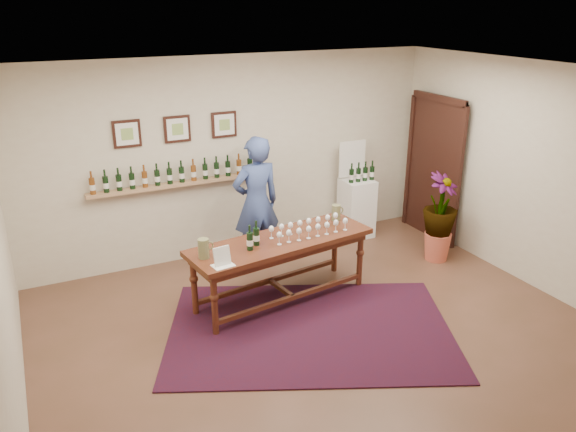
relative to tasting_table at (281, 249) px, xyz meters
name	(u,v)px	position (x,y,z in m)	size (l,w,h in m)	color
ground	(319,331)	(0.08, -0.84, -0.68)	(6.00, 6.00, 0.00)	#503523
room_shell	(385,169)	(2.19, 1.02, 0.44)	(6.00, 6.00, 6.00)	beige
rug	(310,329)	(-0.01, -0.77, -0.68)	(3.12, 2.08, 0.02)	#4A0D12
tasting_table	(281,249)	(0.00, 0.00, 0.00)	(2.35, 1.03, 0.80)	#412210
table_glasses	(309,228)	(0.37, -0.01, 0.20)	(1.20, 0.28, 0.17)	white
table_bottles	(253,235)	(-0.39, -0.07, 0.28)	(0.29, 0.17, 0.31)	black
pitcher_left	(204,249)	(-0.98, -0.09, 0.23)	(0.14, 0.14, 0.22)	#696A42
pitcher_right	(336,213)	(0.90, 0.25, 0.22)	(0.13, 0.13, 0.21)	#696A42
menu_card	(222,256)	(-0.86, -0.35, 0.22)	(0.23, 0.17, 0.21)	white
display_pedestal	(356,208)	(1.92, 1.33, -0.23)	(0.45, 0.45, 0.91)	white
pedestal_bottles	(362,172)	(1.94, 1.26, 0.37)	(0.30, 0.08, 0.30)	black
info_sign	(352,159)	(1.89, 1.46, 0.53)	(0.44, 0.02, 0.61)	white
potted_plant	(440,217)	(2.48, 0.07, -0.05)	(0.76, 0.76, 1.09)	#C75A42
person	(256,203)	(0.11, 1.01, 0.23)	(0.67, 0.44, 1.83)	#34467D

